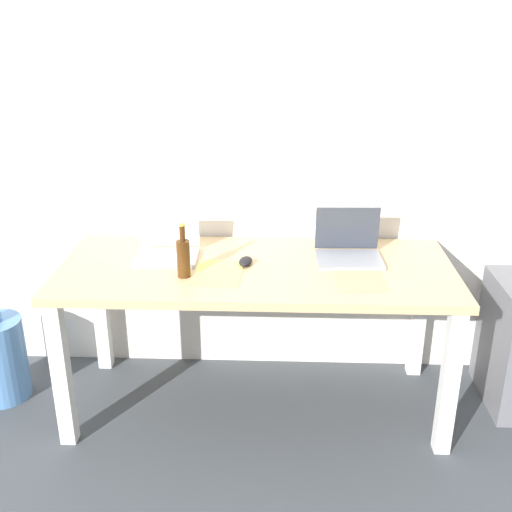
# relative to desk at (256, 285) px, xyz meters

# --- Properties ---
(ground_plane) EXTENTS (8.00, 8.00, 0.00)m
(ground_plane) POSITION_rel_desk_xyz_m (0.00, 0.00, -0.66)
(ground_plane) COLOR #42474C
(back_wall) EXTENTS (5.20, 0.08, 2.60)m
(back_wall) POSITION_rel_desk_xyz_m (0.00, 0.44, 0.64)
(back_wall) COLOR silver
(back_wall) RESTS_ON ground
(desk) EXTENTS (1.82, 0.76, 0.76)m
(desk) POSITION_rel_desk_xyz_m (0.00, 0.00, 0.00)
(desk) COLOR tan
(desk) RESTS_ON ground
(laptop_left) EXTENTS (0.29, 0.25, 0.21)m
(laptop_left) POSITION_rel_desk_xyz_m (-0.43, 0.10, 0.14)
(laptop_left) COLOR silver
(laptop_left) RESTS_ON desk
(laptop_right) EXTENTS (0.31, 0.26, 0.23)m
(laptop_right) POSITION_rel_desk_xyz_m (0.43, 0.11, 0.14)
(laptop_right) COLOR gray
(laptop_right) RESTS_ON desk
(beer_bottle) EXTENTS (0.06, 0.06, 0.25)m
(beer_bottle) POSITION_rel_desk_xyz_m (-0.31, -0.13, 0.19)
(beer_bottle) COLOR #47280F
(beer_bottle) RESTS_ON desk
(computer_mouse) EXTENTS (0.07, 0.11, 0.03)m
(computer_mouse) POSITION_rel_desk_xyz_m (-0.05, 0.01, 0.11)
(computer_mouse) COLOR black
(computer_mouse) RESTS_ON desk
(paper_yellow_folder) EXTENTS (0.22, 0.30, 0.00)m
(paper_yellow_folder) POSITION_rel_desk_xyz_m (-0.17, -0.09, 0.10)
(paper_yellow_folder) COLOR #F4E06B
(paper_yellow_folder) RESTS_ON desk
(paper_sheet_front_right) EXTENTS (0.23, 0.31, 0.00)m
(paper_sheet_front_right) POSITION_rel_desk_xyz_m (0.46, -0.12, 0.10)
(paper_sheet_front_right) COLOR #F4E06B
(paper_sheet_front_right) RESTS_ON desk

